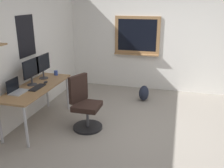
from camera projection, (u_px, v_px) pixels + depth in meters
ground_plane at (153, 137)px, 4.22m from camera, size 5.20×5.20×0.00m
wall_back at (15, 53)px, 4.40m from camera, size 5.00×0.30×2.60m
wall_right at (166, 38)px, 6.04m from camera, size 0.22×5.00×2.60m
desk at (37, 90)px, 4.48m from camera, size 1.61×0.59×0.73m
office_chair at (85, 106)px, 4.43m from camera, size 0.54×0.55×0.95m
laptop at (16, 89)px, 4.14m from camera, size 0.31×0.21×0.23m
monitor_primary at (31, 70)px, 4.43m from camera, size 0.46×0.17×0.46m
monitor_secondary at (43, 65)px, 4.80m from camera, size 0.46×0.17×0.46m
keyboard at (37, 87)px, 4.36m from camera, size 0.37×0.13×0.02m
computer_mouse at (46, 82)px, 4.61m from camera, size 0.10×0.06×0.03m
coffee_mug at (56, 73)px, 5.08m from camera, size 0.08×0.08×0.09m
backpack at (144, 93)px, 5.71m from camera, size 0.32×0.22×0.34m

